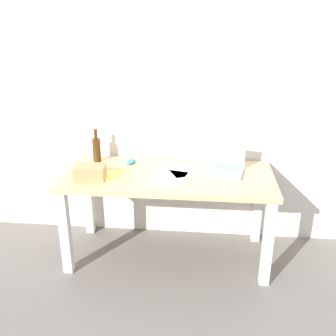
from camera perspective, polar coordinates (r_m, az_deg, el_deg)
ground_plane at (r=3.29m, az=0.00°, el=-12.65°), size 8.00×8.00×0.00m
back_wall at (r=3.19m, az=0.76°, el=11.59°), size 5.20×0.08×2.60m
desk at (r=2.99m, az=0.00°, el=-2.71°), size 1.61×0.72×0.73m
laptop_right at (r=3.01m, az=8.37°, el=0.32°), size 0.33×0.29×0.23m
beer_bottle at (r=3.23m, az=-10.55°, el=2.79°), size 0.07×0.07×0.28m
computer_mouse at (r=3.17m, az=-5.49°, el=0.96°), size 0.10×0.12×0.03m
cardboard_box at (r=2.90m, az=-11.49°, el=-0.67°), size 0.23×0.18×0.10m
paper_sheet_center at (r=2.88m, az=0.28°, el=-1.46°), size 0.27×0.34×0.00m
paper_sheet_near_back at (r=3.03m, az=2.19°, el=-0.26°), size 0.31×0.36×0.00m
paper_sheet_front_left at (r=2.92m, az=-7.35°, el=-1.32°), size 0.28×0.34×0.00m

